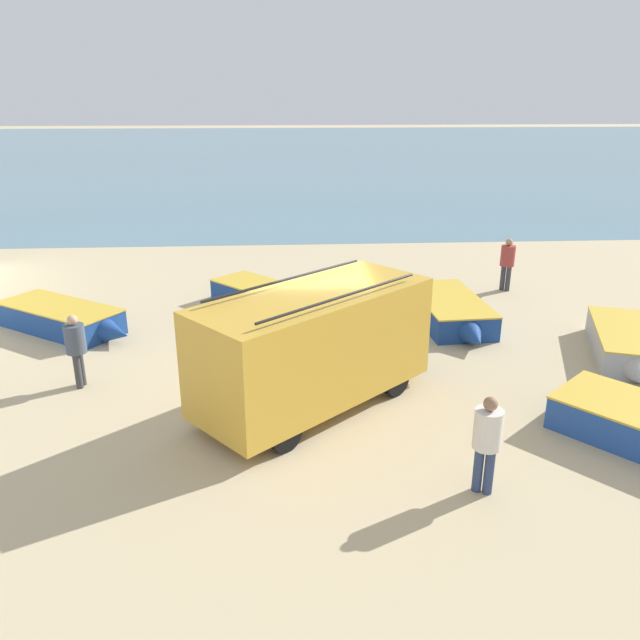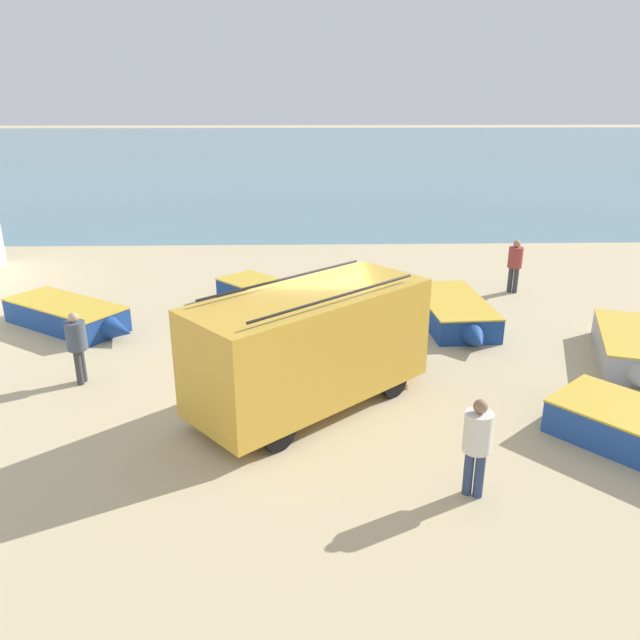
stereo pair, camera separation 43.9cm
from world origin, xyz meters
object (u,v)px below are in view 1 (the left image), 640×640
object	(u,v)px
fishing_rowboat_1	(278,301)
fishing_rowboat_2	(64,319)
fisherman_0	(507,260)
fishing_rowboat_4	(450,311)
fishing_rowboat_0	(627,344)
fisherman_1	(487,436)
fisherman_2	(76,344)
parked_van	(315,345)

from	to	relation	value
fishing_rowboat_1	fishing_rowboat_2	xyz separation A→B (m)	(-5.50, -1.10, -0.00)
fishing_rowboat_1	fisherman_0	xyz separation A→B (m)	(7.03, 1.58, 0.65)
fishing_rowboat_4	fishing_rowboat_2	bearing A→B (deg)	-94.02
fishing_rowboat_0	fisherman_1	distance (m)	6.96
fisherman_1	fisherman_2	distance (m)	8.39
parked_van	fisherman_2	distance (m)	5.01
fishing_rowboat_2	fisherman_0	size ratio (longest dim) A/B	2.45
fishing_rowboat_4	fishing_rowboat_1	bearing A→B (deg)	-107.78
parked_van	fisherman_2	bearing A→B (deg)	126.17
fishing_rowboat_1	fishing_rowboat_4	xyz separation A→B (m)	(4.59, -1.14, 0.00)
fishing_rowboat_2	fishing_rowboat_1	bearing A→B (deg)	45.13
fisherman_0	fishing_rowboat_1	bearing A→B (deg)	-43.35
parked_van	fisherman_1	world-z (taller)	parked_van
fishing_rowboat_0	fishing_rowboat_1	world-z (taller)	fishing_rowboat_1
parked_van	fishing_rowboat_2	size ratio (longest dim) A/B	1.23
parked_van	fisherman_2	xyz separation A→B (m)	(-4.88, 1.12, -0.33)
fishing_rowboat_1	fisherman_1	distance (m)	9.14
fishing_rowboat_4	fisherman_2	world-z (taller)	fisherman_2
fishing_rowboat_4	fisherman_1	bearing A→B (deg)	-14.54
fishing_rowboat_4	fisherman_1	xyz separation A→B (m)	(-1.40, -7.40, 0.65)
fishing_rowboat_0	fishing_rowboat_1	xyz separation A→B (m)	(-8.09, 3.66, 0.00)
fishing_rowboat_4	fisherman_0	bearing A→B (deg)	134.34
fishing_rowboat_2	fisherman_1	world-z (taller)	fisherman_1
fishing_rowboat_0	fishing_rowboat_4	world-z (taller)	fishing_rowboat_4
parked_van	fishing_rowboat_0	distance (m)	7.64
fisherman_0	parked_van	bearing A→B (deg)	-7.37
fishing_rowboat_1	fisherman_2	distance (m)	6.08
fisherman_0	fisherman_1	bearing A→B (deg)	13.21
fishing_rowboat_0	parked_van	bearing A→B (deg)	-56.22
parked_van	fishing_rowboat_4	xyz separation A→B (m)	(3.84, 4.41, -0.95)
fishing_rowboat_0	fisherman_0	bearing A→B (deg)	-149.12
parked_van	fishing_rowboat_0	world-z (taller)	parked_van
fishing_rowboat_2	fisherman_2	xyz separation A→B (m)	(1.38, -3.32, 0.62)
fishing_rowboat_0	fisherman_0	distance (m)	5.39
fishing_rowboat_2	fisherman_1	distance (m)	11.46
parked_van	fishing_rowboat_1	bearing A→B (deg)	56.85
fisherman_1	fishing_rowboat_2	bearing A→B (deg)	75.28
fishing_rowboat_1	fishing_rowboat_2	world-z (taller)	fishing_rowboat_1
parked_van	fishing_rowboat_4	world-z (taller)	parked_van
fisherman_1	fishing_rowboat_4	bearing A→B (deg)	15.13
fishing_rowboat_1	fisherman_1	world-z (taller)	fisherman_1
parked_van	fisherman_1	xyz separation A→B (m)	(2.43, -3.00, -0.30)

